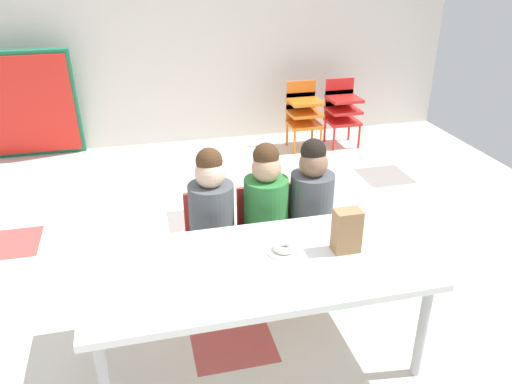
# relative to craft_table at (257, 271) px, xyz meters

# --- Properties ---
(ground_plane) EXTENTS (6.10, 5.56, 0.02)m
(ground_plane) POSITION_rel_craft_table_xyz_m (-0.11, 0.58, -0.52)
(ground_plane) COLOR silver
(back_wall) EXTENTS (6.10, 0.10, 2.61)m
(back_wall) POSITION_rel_craft_table_xyz_m (-0.11, 3.36, 0.79)
(back_wall) COLOR beige
(back_wall) RESTS_ON ground_plane
(craft_table) EXTENTS (1.61, 0.75, 0.56)m
(craft_table) POSITION_rel_craft_table_xyz_m (0.00, 0.00, 0.00)
(craft_table) COLOR white
(craft_table) RESTS_ON ground_plane
(seated_child_near_camera) EXTENTS (0.33, 0.33, 0.92)m
(seated_child_near_camera) POSITION_rel_craft_table_xyz_m (-0.12, 0.61, 0.04)
(seated_child_near_camera) COLOR red
(seated_child_near_camera) RESTS_ON ground_plane
(seated_child_middle_seat) EXTENTS (0.34, 0.34, 0.92)m
(seated_child_middle_seat) POSITION_rel_craft_table_xyz_m (0.20, 0.61, 0.04)
(seated_child_middle_seat) COLOR red
(seated_child_middle_seat) RESTS_ON ground_plane
(seated_child_far_right) EXTENTS (0.33, 0.33, 0.92)m
(seated_child_far_right) POSITION_rel_craft_table_xyz_m (0.48, 0.61, 0.04)
(seated_child_far_right) COLOR red
(seated_child_far_right) RESTS_ON ground_plane
(kid_chair_orange_stack) EXTENTS (0.32, 0.30, 0.68)m
(kid_chair_orange_stack) POSITION_rel_craft_table_xyz_m (1.19, 2.83, -0.12)
(kid_chair_orange_stack) COLOR orange
(kid_chair_orange_stack) RESTS_ON ground_plane
(kid_chair_red_stack) EXTENTS (0.32, 0.30, 0.68)m
(kid_chair_red_stack) POSITION_rel_craft_table_xyz_m (1.62, 2.83, -0.12)
(kid_chair_red_stack) COLOR red
(kid_chair_red_stack) RESTS_ON ground_plane
(folded_activity_table) EXTENTS (0.90, 0.29, 1.09)m
(folded_activity_table) POSITION_rel_craft_table_xyz_m (-1.46, 3.16, 0.03)
(folded_activity_table) COLOR #19724C
(folded_activity_table) RESTS_ON ground_plane
(paper_bag_brown) EXTENTS (0.13, 0.09, 0.22)m
(paper_bag_brown) POSITION_rel_craft_table_xyz_m (0.45, 0.01, 0.16)
(paper_bag_brown) COLOR #9E754C
(paper_bag_brown) RESTS_ON craft_table
(paper_plate_near_edge) EXTENTS (0.18, 0.18, 0.01)m
(paper_plate_near_edge) POSITION_rel_craft_table_xyz_m (0.15, 0.07, 0.05)
(paper_plate_near_edge) COLOR white
(paper_plate_near_edge) RESTS_ON craft_table
(donut_powdered_on_plate) EXTENTS (0.11, 0.11, 0.03)m
(donut_powdered_on_plate) POSITION_rel_craft_table_xyz_m (0.15, 0.07, 0.07)
(donut_powdered_on_plate) COLOR white
(donut_powdered_on_plate) RESTS_ON craft_table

